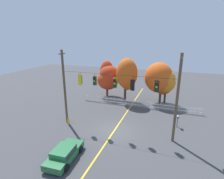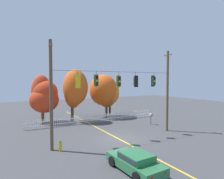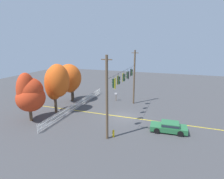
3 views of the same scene
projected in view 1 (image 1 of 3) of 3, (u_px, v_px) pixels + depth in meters
ground at (114, 130)px, 19.55m from camera, size 80.00×80.00×0.00m
lane_centerline_stripe at (114, 130)px, 19.55m from camera, size 0.16×36.00×0.01m
signal_support_span at (115, 93)px, 18.29m from camera, size 12.59×1.10×8.72m
traffic_signal_northbound_secondary at (80, 80)px, 19.27m from camera, size 0.43×0.38×1.44m
traffic_signal_southbound_primary at (95, 81)px, 18.73m from camera, size 0.43×0.38×1.38m
traffic_signal_westbound_side at (115, 83)px, 18.01m from camera, size 0.43×0.38×1.46m
traffic_signal_northbound_primary at (133, 85)px, 17.38m from camera, size 0.43×0.38×1.46m
traffic_signal_eastbound_side at (157, 87)px, 16.64m from camera, size 0.43×0.38×1.45m
white_picket_fence at (138, 104)px, 25.96m from camera, size 17.67×0.06×1.09m
autumn_maple_near_fence at (108, 77)px, 30.00m from camera, size 3.71×3.43×6.28m
autumn_maple_mid at (127, 74)px, 27.30m from camera, size 3.30×3.53×6.99m
autumn_oak_far_east at (160, 79)px, 26.77m from camera, size 4.41×3.98×6.42m
autumn_maple_far_west at (164, 80)px, 26.47m from camera, size 3.62×2.98×5.56m
parked_car at (64, 153)px, 14.70m from camera, size 2.08×4.10×1.15m
fire_hydrant at (68, 121)px, 20.79m from camera, size 0.38×0.22×0.83m
roadside_mailbox at (178, 118)px, 19.99m from camera, size 0.25×0.44×1.40m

